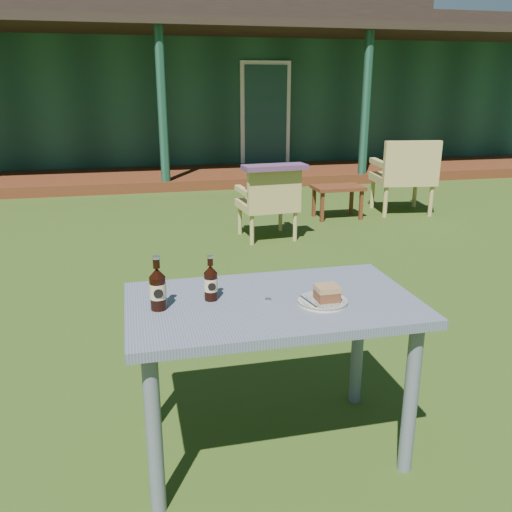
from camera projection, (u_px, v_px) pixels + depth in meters
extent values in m
plane|color=#334916|center=(215.00, 311.00, 3.95)|extent=(80.00, 80.00, 0.00)
cube|color=#183F2E|center=(148.00, 98.00, 12.38)|extent=(15.00, 6.00, 2.60)
cube|color=black|center=(145.00, 29.00, 11.94)|extent=(15.80, 6.80, 0.30)
cube|color=black|center=(143.00, 10.00, 11.82)|extent=(12.00, 3.50, 0.60)
cube|color=#582915|center=(163.00, 178.00, 9.13)|extent=(15.00, 1.80, 0.16)
cube|color=black|center=(155.00, 26.00, 8.41)|extent=(15.40, 2.00, 0.12)
cylinder|color=#183F2E|center=(162.00, 110.00, 8.04)|extent=(0.14, 0.14, 2.45)
cylinder|color=#183F2E|center=(366.00, 108.00, 8.74)|extent=(0.14, 0.14, 2.45)
cube|color=white|center=(265.00, 117.00, 10.10)|extent=(0.95, 0.06, 2.00)
cube|color=#193D38|center=(266.00, 117.00, 10.07)|extent=(0.80, 0.04, 1.85)
cube|color=slate|center=(272.00, 305.00, 2.25)|extent=(1.20, 0.70, 0.04)
cylinder|color=slate|center=(154.00, 435.00, 2.00)|extent=(0.06, 0.06, 0.68)
cylinder|color=slate|center=(411.00, 399.00, 2.22)|extent=(0.06, 0.06, 0.68)
cylinder|color=slate|center=(148.00, 365.00, 2.50)|extent=(0.06, 0.06, 0.68)
cylinder|color=slate|center=(358.00, 341.00, 2.73)|extent=(0.06, 0.06, 0.68)
cylinder|color=silver|center=(322.00, 302.00, 2.21)|extent=(0.20, 0.20, 0.01)
cylinder|color=olive|center=(323.00, 300.00, 2.21)|extent=(0.20, 0.20, 0.00)
cube|color=#59301C|center=(327.00, 295.00, 2.21)|extent=(0.09, 0.08, 0.04)
cube|color=#A17548|center=(327.00, 288.00, 2.20)|extent=(0.09, 0.09, 0.02)
cube|color=silver|center=(308.00, 302.00, 2.19)|extent=(0.04, 0.14, 0.00)
cylinder|color=black|center=(211.00, 286.00, 2.23)|extent=(0.06, 0.06, 0.12)
cone|color=black|center=(210.00, 269.00, 2.21)|extent=(0.06, 0.06, 0.03)
cylinder|color=black|center=(210.00, 262.00, 2.20)|extent=(0.02, 0.02, 0.03)
cylinder|color=silver|center=(210.00, 257.00, 2.20)|extent=(0.03, 0.03, 0.01)
cylinder|color=#C6BC8C|center=(211.00, 284.00, 2.23)|extent=(0.06, 0.06, 0.05)
cylinder|color=black|center=(212.00, 287.00, 2.21)|extent=(0.03, 0.00, 0.03)
cylinder|color=black|center=(158.00, 293.00, 2.14)|extent=(0.06, 0.06, 0.14)
cone|color=black|center=(157.00, 273.00, 2.11)|extent=(0.06, 0.06, 0.04)
cylinder|color=black|center=(156.00, 263.00, 2.10)|extent=(0.03, 0.03, 0.04)
cylinder|color=silver|center=(156.00, 258.00, 2.09)|extent=(0.03, 0.03, 0.01)
cylinder|color=#C6BC8C|center=(158.00, 291.00, 2.13)|extent=(0.07, 0.07, 0.06)
cylinder|color=black|center=(158.00, 294.00, 2.10)|extent=(0.04, 0.00, 0.04)
cylinder|color=silver|center=(268.00, 300.00, 2.24)|extent=(0.03, 0.03, 0.01)
cube|color=tan|center=(267.00, 205.00, 5.76)|extent=(0.61, 0.57, 0.08)
cube|color=tan|center=(275.00, 188.00, 5.49)|extent=(0.57, 0.12, 0.37)
cube|color=tan|center=(289.00, 188.00, 5.80)|extent=(0.10, 0.50, 0.05)
cube|color=tan|center=(244.00, 191.00, 5.65)|extent=(0.10, 0.50, 0.05)
cylinder|color=tan|center=(280.00, 217.00, 6.09)|extent=(0.04, 0.04, 0.31)
cylinder|color=tan|center=(240.00, 220.00, 5.95)|extent=(0.04, 0.04, 0.31)
cylinder|color=tan|center=(295.00, 226.00, 5.69)|extent=(0.04, 0.04, 0.31)
cylinder|color=tan|center=(252.00, 230.00, 5.55)|extent=(0.04, 0.04, 0.31)
cube|color=tan|center=(402.00, 179.00, 6.92)|extent=(0.77, 0.74, 0.10)
cube|color=tan|center=(412.00, 160.00, 6.57)|extent=(0.70, 0.18, 0.45)
cube|color=tan|center=(426.00, 162.00, 6.90)|extent=(0.16, 0.61, 0.06)
cube|color=tan|center=(379.00, 163.00, 6.85)|extent=(0.16, 0.61, 0.06)
cylinder|color=tan|center=(415.00, 193.00, 7.27)|extent=(0.05, 0.05, 0.38)
cylinder|color=tan|center=(372.00, 194.00, 7.22)|extent=(0.05, 0.05, 0.38)
cylinder|color=tan|center=(431.00, 201.00, 6.76)|extent=(0.05, 0.05, 0.38)
cylinder|color=tan|center=(385.00, 202.00, 6.71)|extent=(0.05, 0.05, 0.38)
cube|color=#553455|center=(275.00, 167.00, 5.42)|extent=(0.66, 0.29, 0.05)
cube|color=#582915|center=(338.00, 188.00, 6.60)|extent=(0.60, 0.40, 0.04)
cube|color=#582915|center=(322.00, 207.00, 6.47)|extent=(0.04, 0.04, 0.36)
cube|color=#582915|center=(361.00, 205.00, 6.58)|extent=(0.04, 0.04, 0.36)
cube|color=#582915|center=(314.00, 202.00, 6.75)|extent=(0.04, 0.04, 0.36)
cube|color=#582915|center=(351.00, 200.00, 6.86)|extent=(0.04, 0.04, 0.36)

